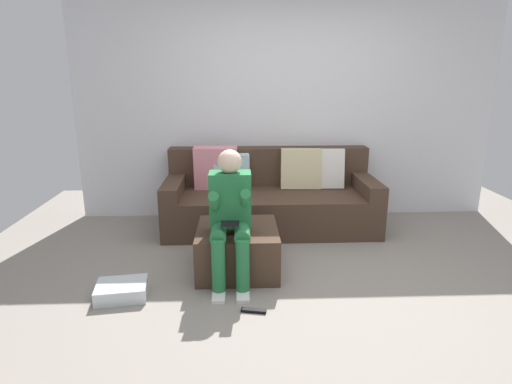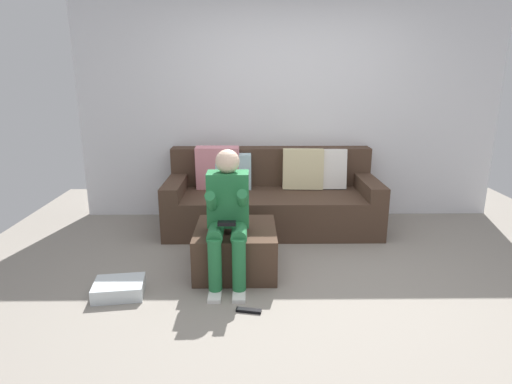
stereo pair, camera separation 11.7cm
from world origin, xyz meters
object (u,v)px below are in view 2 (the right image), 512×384
(ottoman, at_px, (236,249))
(couch_sectional, at_px, (271,198))
(storage_bin, at_px, (119,288))
(person_seated, at_px, (228,211))
(remote_near_ottoman, at_px, (249,310))

(ottoman, bearing_deg, couch_sectional, 72.34)
(storage_bin, bearing_deg, couch_sectional, 51.53)
(couch_sectional, xyz_separation_m, person_seated, (-0.42, -1.32, 0.27))
(couch_sectional, bearing_deg, remote_near_ottoman, -97.60)
(storage_bin, bearing_deg, remote_near_ottoman, -14.52)
(remote_near_ottoman, bearing_deg, storage_bin, 176.80)
(person_seated, height_order, remote_near_ottoman, person_seated)
(couch_sectional, distance_m, storage_bin, 2.04)
(storage_bin, relative_size, remote_near_ottoman, 2.04)
(couch_sectional, height_order, storage_bin, couch_sectional)
(ottoman, xyz_separation_m, remote_near_ottoman, (0.12, -0.71, -0.18))
(storage_bin, bearing_deg, person_seated, 17.41)
(ottoman, xyz_separation_m, person_seated, (-0.05, -0.18, 0.40))
(couch_sectional, distance_m, ottoman, 1.20)
(ottoman, distance_m, remote_near_ottoman, 0.74)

